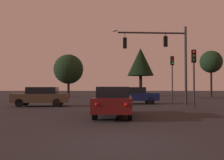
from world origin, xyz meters
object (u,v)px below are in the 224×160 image
tree_behind_sign (69,69)px  traffic_signal_mast_arm (164,51)px  car_nearside_lane (114,101)px  tree_left_far (211,62)px  traffic_light_corner_left (194,67)px  car_crossing_right (133,95)px  tree_center_horizon (141,62)px  traffic_light_corner_right (172,70)px  car_crossing_left (41,96)px

tree_behind_sign → traffic_signal_mast_arm: bearing=-61.3°
traffic_signal_mast_arm → car_nearside_lane: (-4.23, -8.27, -3.79)m
tree_left_far → traffic_light_corner_left: bearing=-113.6°
traffic_light_corner_left → tree_behind_sign: (-13.54, 25.69, 1.71)m
car_crossing_right → tree_center_horizon: (1.87, 11.01, 4.12)m
traffic_light_corner_left → tree_center_horizon: tree_center_horizon is taller
traffic_light_corner_left → car_nearside_lane: traffic_light_corner_left is taller
tree_behind_sign → traffic_light_corner_right: bearing=-52.2°
traffic_light_corner_left → car_nearside_lane: size_ratio=0.88×
traffic_signal_mast_arm → car_crossing_left: (-10.02, -1.34, -3.79)m
car_crossing_right → tree_left_far: 22.79m
tree_left_far → tree_center_horizon: (-11.96, -6.46, -0.67)m
tree_behind_sign → tree_center_horizon: tree_behind_sign is taller
car_nearside_lane → car_crossing_right: bearing=80.4°
car_crossing_right → tree_center_horizon: 11.91m
car_nearside_lane → tree_center_horizon: 21.62m
car_nearside_lane → tree_center_horizon: (3.55, 20.92, 4.12)m
traffic_signal_mast_arm → car_crossing_left: 10.79m
car_crossing_right → tree_left_far: (13.83, 17.47, 4.79)m
traffic_light_corner_right → car_crossing_right: size_ratio=1.02×
car_nearside_lane → tree_left_far: tree_left_far is taller
car_crossing_left → tree_left_far: size_ratio=0.60×
car_crossing_left → tree_center_horizon: size_ratio=0.65×
traffic_light_corner_left → tree_left_far: 24.83m
car_crossing_left → tree_left_far: tree_left_far is taller
car_crossing_right → tree_behind_sign: (-9.60, 20.54, 3.86)m
traffic_light_corner_right → tree_behind_sign: 22.61m
car_nearside_lane → tree_behind_sign: bearing=104.6°
traffic_light_corner_left → traffic_light_corner_right: size_ratio=0.89×
traffic_light_corner_left → car_nearside_lane: 7.66m
traffic_light_corner_right → traffic_light_corner_left: bearing=-92.1°
traffic_light_corner_left → tree_behind_sign: bearing=117.8°
traffic_signal_mast_arm → tree_behind_sign: bearing=118.7°
car_nearside_lane → tree_center_horizon: bearing=80.4°
car_crossing_left → tree_center_horizon: tree_center_horizon is taller
car_crossing_left → tree_behind_sign: (-2.14, 23.52, 3.86)m
car_crossing_left → traffic_light_corner_left: bearing=-10.8°
traffic_light_corner_right → tree_left_far: tree_left_far is taller
tree_center_horizon → car_nearside_lane: bearing=-99.6°
traffic_signal_mast_arm → car_crossing_right: traffic_signal_mast_arm is taller
traffic_light_corner_left → traffic_light_corner_right: (0.29, 7.86, 0.35)m
traffic_light_corner_left → car_crossing_left: (-11.40, 2.17, -2.15)m
traffic_light_corner_left → car_crossing_left: 11.80m
traffic_light_corner_right → car_crossing_left: (-11.69, -5.69, -2.50)m
car_nearside_lane → tree_center_horizon: size_ratio=0.69×
car_crossing_right → tree_behind_sign: size_ratio=0.64×
car_crossing_right → tree_left_far: bearing=51.6°
car_crossing_right → tree_center_horizon: bearing=80.4°
traffic_light_corner_left → tree_center_horizon: 16.41m
traffic_signal_mast_arm → tree_center_horizon: tree_center_horizon is taller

